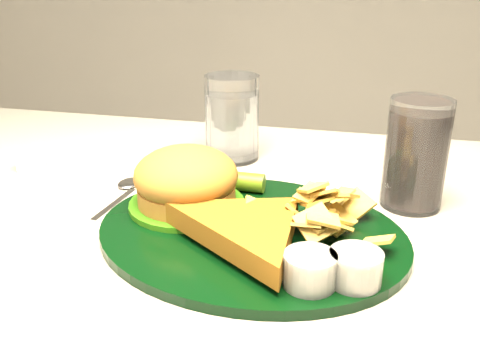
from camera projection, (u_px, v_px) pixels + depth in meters
The scene contains 7 objects.
dinner_plate at pixel (251, 206), 0.59m from camera, with size 0.35×0.29×0.08m, color black, non-canonical shape.
water_glass at pixel (232, 118), 0.82m from camera, with size 0.08×0.08×0.13m, color white.
cola_glass at pixel (416, 154), 0.66m from camera, with size 0.07×0.07×0.14m, color black.
fork_napkin at pixel (322, 236), 0.59m from camera, with size 0.13×0.17×0.01m, color white, non-canonical shape.
spoon at pixel (114, 203), 0.68m from camera, with size 0.04×0.13×0.01m, color silver, non-canonical shape.
ramekin at pixel (30, 161), 0.79m from camera, with size 0.04×0.04×0.03m, color white.
wrapped_straw at pixel (205, 181), 0.75m from camera, with size 0.18×0.06×0.01m, color white, non-canonical shape.
Camera 1 is at (0.18, -0.55, 1.04)m, focal length 40.00 mm.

